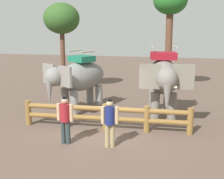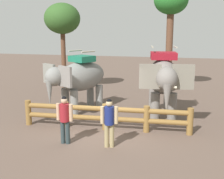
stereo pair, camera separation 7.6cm
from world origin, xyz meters
The scene contains 8 objects.
ground_plane centered at (0.00, 0.00, 0.00)m, with size 60.00×60.00×0.00m, color brown.
log_fence centered at (0.00, 0.22, 0.60)m, with size 6.82×0.60×1.05m.
elephant_near_left centered at (-1.88, 2.38, 1.66)m, with size 2.80×3.44×2.96m.
elephant_center centered at (2.11, 2.26, 1.81)m, with size 2.18×3.82×3.23m.
tourist_woman_in_black centered at (0.58, -1.46, 0.98)m, with size 0.59×0.38×1.70m.
tourist_man_in_blue centered at (-1.00, -1.52, 0.99)m, with size 0.61×0.34×1.71m.
tree_far_left centered at (2.07, 7.83, 5.31)m, with size 2.05×2.05×6.51m.
tree_back_center centered at (-4.30, 6.35, 4.46)m, with size 2.18×2.18×5.48m.
Camera 2 is at (2.87, -10.54, 4.02)m, focal length 46.65 mm.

